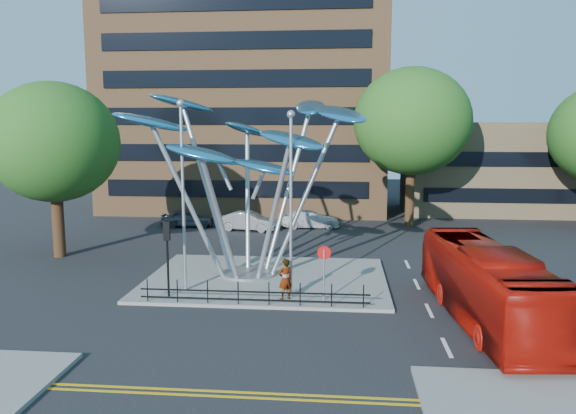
# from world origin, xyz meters

# --- Properties ---
(ground) EXTENTS (120.00, 120.00, 0.00)m
(ground) POSITION_xyz_m (0.00, 0.00, 0.00)
(ground) COLOR black
(ground) RESTS_ON ground
(traffic_island) EXTENTS (12.00, 9.00, 0.15)m
(traffic_island) POSITION_xyz_m (-1.00, 6.00, 0.07)
(traffic_island) COLOR slate
(traffic_island) RESTS_ON ground
(double_yellow_near) EXTENTS (40.00, 0.12, 0.01)m
(double_yellow_near) POSITION_xyz_m (0.00, -6.00, 0.01)
(double_yellow_near) COLOR gold
(double_yellow_near) RESTS_ON ground
(double_yellow_far) EXTENTS (40.00, 0.12, 0.01)m
(double_yellow_far) POSITION_xyz_m (0.00, -6.30, 0.01)
(double_yellow_far) COLOR gold
(double_yellow_far) RESTS_ON ground
(brick_tower) EXTENTS (25.00, 15.00, 30.00)m
(brick_tower) POSITION_xyz_m (-6.00, 32.00, 15.00)
(brick_tower) COLOR olive
(brick_tower) RESTS_ON ground
(low_building_near) EXTENTS (15.00, 8.00, 8.00)m
(low_building_near) POSITION_xyz_m (16.00, 30.00, 4.00)
(low_building_near) COLOR tan
(low_building_near) RESTS_ON ground
(tree_right) EXTENTS (8.80, 8.80, 12.11)m
(tree_right) POSITION_xyz_m (8.00, 22.00, 8.04)
(tree_right) COLOR black
(tree_right) RESTS_ON ground
(tree_left) EXTENTS (7.60, 7.60, 10.32)m
(tree_left) POSITION_xyz_m (-14.00, 10.00, 6.79)
(tree_left) COLOR black
(tree_left) RESTS_ON ground
(leaf_sculpture) EXTENTS (12.72, 9.54, 9.51)m
(leaf_sculpture) POSITION_xyz_m (-2.07, 6.68, 6.87)
(leaf_sculpture) COLOR #9EA0A5
(leaf_sculpture) RESTS_ON traffic_island
(street_lamp_left) EXTENTS (0.36, 0.36, 8.80)m
(street_lamp_left) POSITION_xyz_m (-4.50, 3.50, 5.36)
(street_lamp_left) COLOR #9EA0A5
(street_lamp_left) RESTS_ON traffic_island
(street_lamp_right) EXTENTS (0.36, 0.36, 8.30)m
(street_lamp_right) POSITION_xyz_m (0.50, 3.00, 5.09)
(street_lamp_right) COLOR #9EA0A5
(street_lamp_right) RESTS_ON traffic_island
(traffic_light_island) EXTENTS (0.28, 0.18, 3.42)m
(traffic_light_island) POSITION_xyz_m (-5.00, 2.50, 2.61)
(traffic_light_island) COLOR black
(traffic_light_island) RESTS_ON traffic_island
(no_entry_sign_island) EXTENTS (0.60, 0.10, 2.45)m
(no_entry_sign_island) POSITION_xyz_m (2.00, 2.52, 1.82)
(no_entry_sign_island) COLOR #9EA0A5
(no_entry_sign_island) RESTS_ON traffic_island
(pedestrian_railing_front) EXTENTS (10.00, 0.06, 1.00)m
(pedestrian_railing_front) POSITION_xyz_m (-1.00, 1.70, 0.55)
(pedestrian_railing_front) COLOR black
(pedestrian_railing_front) RESTS_ON traffic_island
(red_bus) EXTENTS (3.53, 11.22, 3.07)m
(red_bus) POSITION_xyz_m (8.50, 0.81, 1.54)
(red_bus) COLOR #9D0F07
(red_bus) RESTS_ON ground
(pedestrian) EXTENTS (0.80, 0.74, 1.84)m
(pedestrian) POSITION_xyz_m (0.29, 2.50, 1.07)
(pedestrian) COLOR gray
(pedestrian) RESTS_ON traffic_island
(parked_car_left) EXTENTS (4.22, 2.19, 1.37)m
(parked_car_left) POSITION_xyz_m (-9.00, 20.31, 0.68)
(parked_car_left) COLOR #43454C
(parked_car_left) RESTS_ON ground
(parked_car_mid) EXTENTS (4.51, 2.21, 1.42)m
(parked_car_mid) POSITION_xyz_m (-4.10, 19.17, 0.71)
(parked_car_mid) COLOR #94959A
(parked_car_mid) RESTS_ON ground
(parked_car_right) EXTENTS (4.70, 2.34, 1.31)m
(parked_car_right) POSITION_xyz_m (0.40, 20.81, 0.66)
(parked_car_right) COLOR silver
(parked_car_right) RESTS_ON ground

